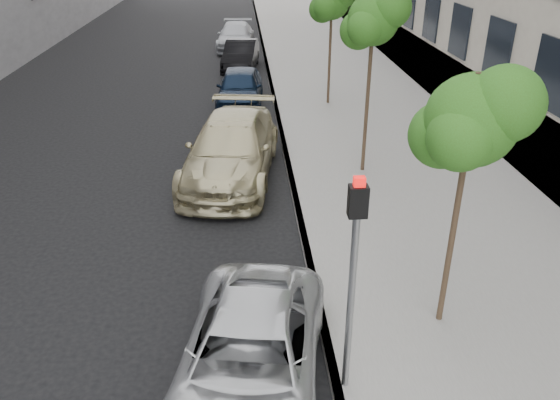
{
  "coord_description": "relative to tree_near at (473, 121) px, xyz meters",
  "views": [
    {
      "loc": [
        -0.09,
        -5.83,
        6.24
      ],
      "look_at": [
        0.57,
        3.56,
        1.5
      ],
      "focal_mm": 35.0,
      "sensor_mm": 36.0,
      "label": 1
    }
  ],
  "objects": [
    {
      "name": "sedan_rear",
      "position": [
        -3.58,
        24.31,
        -3.03
      ],
      "size": [
        2.24,
        4.9,
        1.39
      ],
      "primitive_type": "imported",
      "rotation": [
        0.0,
        0.0,
        -0.06
      ],
      "color": "#A0A3A8",
      "rests_on": "ground"
    },
    {
      "name": "sedan_black",
      "position": [
        -3.33,
        19.25,
        -3.04
      ],
      "size": [
        1.92,
        4.28,
        1.36
      ],
      "primitive_type": "imported",
      "rotation": [
        0.0,
        0.0,
        -0.12
      ],
      "color": "black",
      "rests_on": "ground"
    },
    {
      "name": "suv",
      "position": [
        -3.66,
        6.61,
        -2.92
      ],
      "size": [
        3.05,
        5.83,
        1.61
      ],
      "primitive_type": "imported",
      "rotation": [
        0.0,
        0.0,
        -0.15
      ],
      "color": "tan",
      "rests_on": "ground"
    },
    {
      "name": "sidewalk",
      "position": [
        1.07,
        22.5,
        -3.66
      ],
      "size": [
        6.4,
        72.0,
        0.14
      ],
      "primitive_type": "cube",
      "color": "gray",
      "rests_on": "ground"
    },
    {
      "name": "tree_far",
      "position": [
        -0.0,
        13.0,
        0.13
      ],
      "size": [
        1.66,
        1.46,
        4.53
      ],
      "color": "#38281C",
      "rests_on": "sidewalk"
    },
    {
      "name": "signal_pole",
      "position": [
        -1.93,
        -1.39,
        -1.49
      ],
      "size": [
        0.24,
        0.18,
        3.38
      ],
      "rotation": [
        0.0,
        0.0,
        0.01
      ],
      "color": "#939699",
      "rests_on": "sidewalk"
    },
    {
      "name": "curb",
      "position": [
        -2.05,
        22.5,
        -3.66
      ],
      "size": [
        0.15,
        72.0,
        0.14
      ],
      "primitive_type": "cube",
      "color": "#9E9B93",
      "rests_on": "ground"
    },
    {
      "name": "tree_mid",
      "position": [
        -0.0,
        6.5,
        0.44
      ],
      "size": [
        1.65,
        1.45,
        4.85
      ],
      "color": "#38281C",
      "rests_on": "sidewalk"
    },
    {
      "name": "sedan_blue",
      "position": [
        -3.39,
        13.28,
        -3.01
      ],
      "size": [
        1.94,
        4.29,
        1.43
      ],
      "primitive_type": "imported",
      "rotation": [
        0.0,
        0.0,
        -0.06
      ],
      "color": "black",
      "rests_on": "ground"
    },
    {
      "name": "minivan",
      "position": [
        -3.33,
        -1.3,
        -3.11
      ],
      "size": [
        2.77,
        4.74,
        1.24
      ],
      "primitive_type": "imported",
      "rotation": [
        0.0,
        0.0,
        -0.17
      ],
      "color": "silver",
      "rests_on": "ground"
    },
    {
      "name": "tree_near",
      "position": [
        0.0,
        0.0,
        0.0
      ],
      "size": [
        1.72,
        1.52,
        4.43
      ],
      "color": "#38281C",
      "rests_on": "sidewalk"
    }
  ]
}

